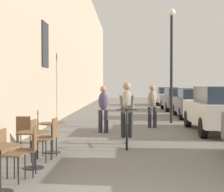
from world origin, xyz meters
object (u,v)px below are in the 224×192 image
object	(u,v)px
cafe_chair_mid_toward_wall	(30,147)
pedestrian_mid	(152,104)
cafe_chair_far_toward_street	(50,135)
parked_car_third	(194,103)
parked_car_fifth	(167,96)
cafe_chair_near_toward_street	(8,151)
pedestrian_near	(103,106)
cafe_chair_far_toward_wall	(25,132)
cafe_table_far	(52,131)
cafe_chair_mid_toward_street	(38,137)
parked_car_second	(220,109)
cyclist_on_bicycle	(127,115)
street_lamp	(171,50)
parked_car_fourth	(177,99)
cafe_table_mid	(34,142)
cafe_table_near	(0,159)

from	to	relation	value
cafe_chair_mid_toward_wall	pedestrian_mid	size ratio (longest dim) A/B	0.55
cafe_chair_mid_toward_wall	cafe_chair_far_toward_street	distance (m)	1.70
cafe_chair_mid_toward_wall	parked_car_third	distance (m)	13.05
pedestrian_mid	parked_car_fifth	xyz separation A→B (m)	(2.33, 15.97, -0.17)
cafe_chair_near_toward_street	pedestrian_near	size ratio (longest dim) A/B	0.56
cafe_chair_far_toward_street	parked_car_fifth	distance (m)	22.47
cafe_chair_far_toward_wall	parked_car_fifth	distance (m)	22.15
cafe_table_far	parked_car_fifth	size ratio (longest dim) A/B	0.18
cafe_chair_far_toward_street	parked_car_third	bearing A→B (deg)	63.74
cafe_chair_mid_toward_street	pedestrian_mid	world-z (taller)	pedestrian_mid
pedestrian_near	parked_car_third	distance (m)	7.22
cafe_chair_far_toward_street	cafe_chair_far_toward_wall	xyz separation A→B (m)	(-0.72, 0.51, 0.00)
parked_car_second	cyclist_on_bicycle	bearing A→B (deg)	-139.19
cafe_chair_mid_toward_wall	street_lamp	bearing A→B (deg)	68.72
parked_car_fourth	cafe_table_mid	bearing A→B (deg)	-107.02
cafe_chair_far_toward_street	parked_car_second	distance (m)	6.70
cafe_chair_far_toward_wall	street_lamp	xyz separation A→B (m)	(4.39, 7.31, 2.59)
cafe_chair_mid_toward_street	pedestrian_mid	bearing A→B (deg)	65.36
cafe_table_mid	cyclist_on_bicycle	distance (m)	3.41
cafe_chair_near_toward_street	cafe_table_mid	world-z (taller)	cafe_chair_near_toward_street
cafe_table_near	cafe_table_far	distance (m)	3.34
cyclist_on_bicycle	parked_car_fourth	size ratio (longest dim) A/B	0.43
cafe_chair_mid_toward_street	cafe_chair_mid_toward_wall	distance (m)	1.30
parked_car_second	parked_car_third	bearing A→B (deg)	88.40
cyclist_on_bicycle	street_lamp	size ratio (longest dim) A/B	0.36
cafe_chair_near_toward_street	cafe_chair_far_toward_street	world-z (taller)	same
cafe_table_far	cyclist_on_bicycle	bearing A→B (deg)	33.39
cafe_chair_mid_toward_wall	pedestrian_mid	distance (m)	8.11
cafe_chair_mid_toward_street	cafe_chair_mid_toward_wall	size ratio (longest dim) A/B	1.00
cyclist_on_bicycle	pedestrian_mid	distance (m)	4.27
cafe_chair_near_toward_street	parked_car_fourth	bearing A→B (deg)	73.37
cafe_table_far	parked_car_second	xyz separation A→B (m)	(5.00, 3.95, 0.30)
cyclist_on_bicycle	parked_car_third	distance (m)	9.17
cafe_chair_far_toward_street	pedestrian_near	bearing A→B (deg)	77.95
cafe_table_near	street_lamp	size ratio (longest dim) A/B	0.15
cafe_chair_near_toward_street	pedestrian_near	distance (m)	6.62
cafe_chair_far_toward_wall	cafe_chair_mid_toward_wall	bearing A→B (deg)	-72.70
cafe_chair_near_toward_street	parked_car_second	xyz separation A→B (m)	(5.22, 6.64, 0.30)
cafe_chair_mid_toward_street	cafe_chair_far_toward_wall	size ratio (longest dim) A/B	1.00
pedestrian_mid	parked_car_third	distance (m)	4.98
cafe_chair_mid_toward_wall	pedestrian_mid	world-z (taller)	pedestrian_mid
street_lamp	parked_car_fifth	size ratio (longest dim) A/B	1.20
pedestrian_mid	street_lamp	xyz separation A→B (m)	(0.95, 1.89, 2.19)
parked_car_third	parked_car_fourth	world-z (taller)	parked_car_fourth
parked_car_second	cafe_chair_near_toward_street	bearing A→B (deg)	-128.17
cafe_chair_far_toward_wall	cyclist_on_bicycle	xyz separation A→B (m)	(2.45, 1.26, 0.29)
pedestrian_near	parked_car_fourth	bearing A→B (deg)	70.10
cafe_chair_mid_toward_wall	cafe_chair_far_toward_wall	bearing A→B (deg)	107.30
pedestrian_near	pedestrian_mid	bearing A→B (deg)	40.75
cafe_table_mid	cafe_chair_far_toward_street	xyz separation A→B (m)	(0.11, 1.08, -0.00)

